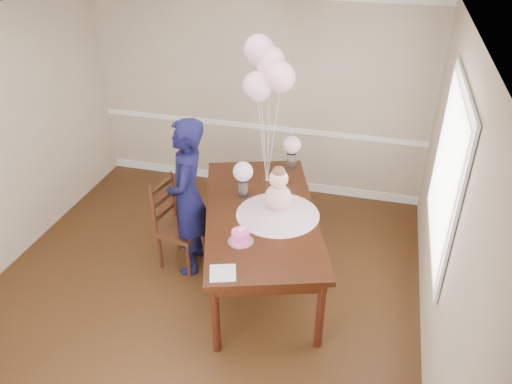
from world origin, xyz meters
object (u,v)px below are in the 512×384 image
object	(u,v)px
dining_table_top	(261,214)
dining_chair_seat	(181,229)
woman	(188,198)
birthday_cake	(241,236)

from	to	relation	value
dining_table_top	dining_chair_seat	size ratio (longest dim) A/B	4.98
dining_chair_seat	woman	xyz separation A→B (m)	(0.11, -0.00, 0.43)
dining_chair_seat	woman	distance (m)	0.44
dining_table_top	dining_chair_seat	xyz separation A→B (m)	(-0.90, -0.01, -0.35)
dining_chair_seat	woman	world-z (taller)	woman
dining_table_top	birthday_cake	world-z (taller)	birthday_cake
dining_table_top	birthday_cake	distance (m)	0.56
dining_chair_seat	birthday_cake	bearing A→B (deg)	-22.24
dining_table_top	woman	size ratio (longest dim) A/B	1.26
birthday_cake	dining_chair_seat	world-z (taller)	birthday_cake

